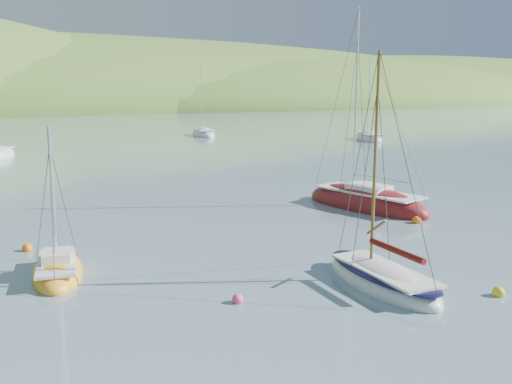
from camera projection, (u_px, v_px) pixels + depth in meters
name	position (u px, v px, depth m)	size (l,w,h in m)	color
ground	(347.00, 292.00, 20.84)	(700.00, 700.00, 0.00)	slate
daysailer_white	(382.00, 280.00, 21.50)	(2.37, 6.12, 9.32)	white
sloop_red	(366.00, 204.00, 34.76)	(5.01, 9.20, 12.92)	maroon
sailboat_yellow	(57.00, 271.00, 22.60)	(2.70, 5.11, 6.45)	#F4A524
distant_sloop_b	(204.00, 134.00, 81.25)	(4.07, 8.23, 11.23)	white
distant_sloop_d	(369.00, 139.00, 75.12)	(5.74, 8.54, 11.52)	white
mooring_buoys	(307.00, 252.00, 25.29)	(19.92, 14.03, 0.50)	gold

